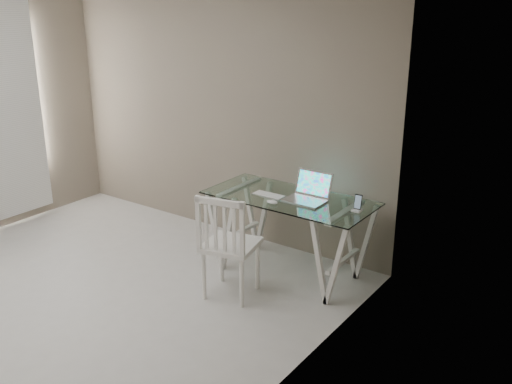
# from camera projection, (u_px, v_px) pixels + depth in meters

# --- Properties ---
(room) EXTENTS (4.50, 4.52, 2.71)m
(room) POSITION_uv_depth(u_px,v_px,m) (13.00, 101.00, 4.06)
(room) COLOR #B5B2AD
(room) RESTS_ON ground
(desk) EXTENTS (1.50, 0.70, 0.75)m
(desk) POSITION_uv_depth(u_px,v_px,m) (289.00, 235.00, 5.14)
(desk) COLOR silver
(desk) RESTS_ON ground
(chair) EXTENTS (0.51, 0.51, 0.93)m
(chair) POSITION_uv_depth(u_px,v_px,m) (227.00, 242.00, 4.68)
(chair) COLOR white
(chair) RESTS_ON ground
(laptop) EXTENTS (0.34, 0.31, 0.24)m
(laptop) POSITION_uv_depth(u_px,v_px,m) (309.00, 193.00, 4.95)
(laptop) COLOR #B7B7BB
(laptop) RESTS_ON desk
(keyboard) EXTENTS (0.30, 0.13, 0.01)m
(keyboard) POSITION_uv_depth(u_px,v_px,m) (269.00, 195.00, 5.06)
(keyboard) COLOR silver
(keyboard) RESTS_ON desk
(mouse) EXTENTS (0.10, 0.06, 0.03)m
(mouse) POSITION_uv_depth(u_px,v_px,m) (272.00, 202.00, 4.86)
(mouse) COLOR white
(mouse) RESTS_ON desk
(phone_dock) EXTENTS (0.08, 0.08, 0.14)m
(phone_dock) POSITION_uv_depth(u_px,v_px,m) (357.00, 207.00, 4.69)
(phone_dock) COLOR white
(phone_dock) RESTS_ON desk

